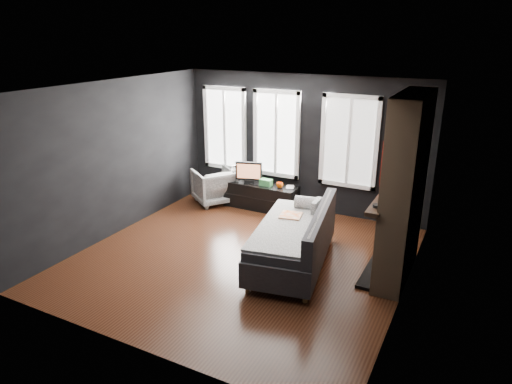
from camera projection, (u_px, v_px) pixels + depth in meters
The scene contains 18 objects.
floor at pixel (242, 258), 7.36m from camera, with size 5.00×5.00×0.00m, color black.
ceiling at pixel (240, 88), 6.46m from camera, with size 5.00×5.00×0.00m, color white.
wall_back at pixel (302, 144), 9.01m from camera, with size 5.00×0.02×2.70m, color black.
wall_left at pixel (116, 158), 7.99m from camera, with size 0.02×5.00×2.70m, color black.
wall_right at pixel (412, 206), 5.84m from camera, with size 0.02×5.00×2.70m, color black.
windows at pixel (282, 90), 8.82m from camera, with size 4.00×0.16×1.76m, color white, non-canonical shape.
fireplace at pixel (404, 189), 6.42m from camera, with size 0.70×1.62×2.70m, color #93724C, non-canonical shape.
sofa at pixel (293, 236), 7.02m from camera, with size 1.11×2.22×0.96m, color #27272A, non-canonical shape.
stripe_pillow at pixel (316, 210), 7.46m from camera, with size 0.08×0.35×0.35m, color gray.
armchair at pixel (214, 184), 9.62m from camera, with size 0.78×0.73×0.80m, color silver.
media_console at pixel (261, 196), 9.34m from camera, with size 1.53×0.48×0.52m, color black, non-canonical shape.
monitor at pixel (249, 171), 9.25m from camera, with size 0.55×0.12×0.50m, color black, non-canonical shape.
desk_fan at pixel (237, 172), 9.48m from camera, with size 0.22×0.22×0.32m, color #A0A0A0, non-canonical shape.
mug at pixel (280, 184), 9.01m from camera, with size 0.13×0.10×0.13m, color #E75707.
book at pixel (286, 182), 9.02m from camera, with size 0.15×0.02×0.21m, color #A7A285.
storage_box at pixel (266, 182), 9.14m from camera, with size 0.24×0.15×0.13m, color #377F40.
mantel_vase at pixel (393, 181), 6.92m from camera, with size 0.17×0.18×0.17m, color yellow.
mantel_clock at pixel (377, 206), 6.11m from camera, with size 0.11×0.11×0.04m, color black.
Camera 1 is at (3.21, -5.75, 3.47)m, focal length 32.00 mm.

